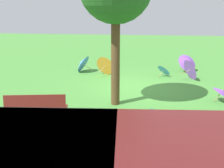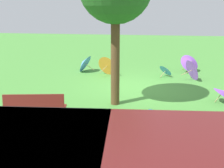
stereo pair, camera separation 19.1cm
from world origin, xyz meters
TOP-DOWN VIEW (x-y plane):
  - ground at (0.00, 0.00)m, footprint 40.00×40.00m
  - park_bench at (2.47, 3.83)m, footprint 1.66×0.74m
  - parasol_orange_0 at (1.36, -1.94)m, footprint 1.05×1.02m
  - parasol_blue_0 at (2.63, -2.40)m, footprint 0.92×1.00m
  - parasol_purple_2 at (-2.98, 1.33)m, footprint 0.62×0.65m
  - parasol_purple_3 at (-2.46, -1.53)m, footprint 0.98×1.06m
  - parasol_purple_4 at (-2.51, -2.94)m, footprint 1.19×1.13m
  - parasol_blue_1 at (-1.32, -1.94)m, footprint 0.81×0.82m
  - parasol_red_1 at (-1.87, 4.08)m, footprint 0.70×0.60m
  - parasol_teal_0 at (-0.71, 3.88)m, footprint 0.71×0.78m

SIDE VIEW (x-z plane):
  - ground at x=0.00m, z-range 0.00..0.00m
  - parasol_red_1 at x=-1.87m, z-range 0.00..0.61m
  - parasol_teal_0 at x=-0.71m, z-range 0.00..0.63m
  - parasol_blue_1 at x=-1.32m, z-range 0.02..0.63m
  - parasol_purple_2 at x=-2.98m, z-range 0.08..0.66m
  - parasol_blue_0 at x=2.63m, z-range 0.00..0.87m
  - park_bench at x=2.47m, z-range 0.01..0.92m
  - parasol_orange_0 at x=1.36m, z-range 0.00..0.95m
  - parasol_purple_3 at x=-2.46m, z-range 0.00..0.95m
  - parasol_purple_4 at x=-2.51m, z-range 0.04..0.95m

